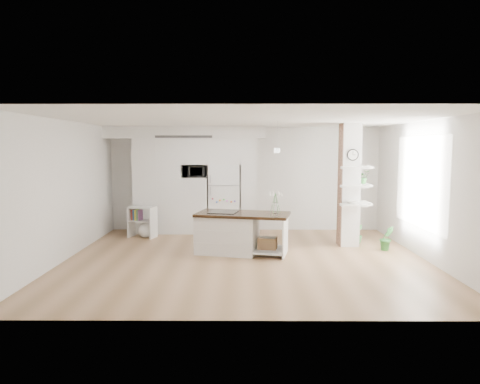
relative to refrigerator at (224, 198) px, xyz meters
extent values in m
cube|color=#A77F5A|center=(0.53, -2.68, -0.88)|extent=(7.00, 6.00, 0.01)
cube|color=white|center=(0.53, -2.68, 1.82)|extent=(7.00, 6.00, 0.04)
cube|color=silver|center=(0.53, 0.32, 0.47)|extent=(7.00, 0.04, 2.70)
cube|color=silver|center=(0.53, -5.68, 0.47)|extent=(7.00, 0.04, 2.70)
cube|color=silver|center=(-2.98, -2.68, 0.47)|extent=(0.04, 6.00, 2.70)
cube|color=silver|center=(4.03, -2.68, 0.47)|extent=(0.04, 6.00, 2.70)
cube|color=white|center=(-1.68, -0.01, 0.32)|extent=(1.20, 0.65, 2.40)
cube|color=white|center=(-0.75, -0.01, -0.17)|extent=(0.65, 0.65, 1.42)
cube|color=white|center=(-0.75, -0.01, 1.20)|extent=(0.65, 0.65, 0.65)
cube|color=white|center=(0.00, -0.01, 1.20)|extent=(0.85, 0.65, 0.65)
cube|color=white|center=(0.62, -0.01, 0.32)|extent=(0.40, 0.65, 2.40)
cube|color=silver|center=(-0.97, -0.03, 1.67)|extent=(4.00, 0.70, 0.30)
cube|color=#262626|center=(-0.97, -0.37, 1.56)|extent=(1.40, 0.04, 0.06)
cube|color=white|center=(0.00, 0.00, 0.00)|extent=(0.78, 0.66, 1.75)
cube|color=#B2B2B7|center=(0.00, -0.34, 0.36)|extent=(0.78, 0.01, 0.03)
cube|color=silver|center=(2.82, -1.48, 0.47)|extent=(0.40, 0.40, 2.70)
cube|color=tan|center=(2.61, -1.48, 0.47)|extent=(0.02, 0.40, 2.70)
cube|color=tan|center=(2.82, -1.27, 0.47)|extent=(0.40, 0.02, 2.70)
cylinder|color=black|center=(2.82, -1.69, 1.14)|extent=(0.25, 0.03, 0.25)
cylinder|color=white|center=(2.82, -1.71, 1.14)|extent=(0.21, 0.01, 0.21)
plane|color=white|center=(4.00, -2.38, 0.62)|extent=(0.00, 2.40, 2.40)
cylinder|color=white|center=(2.23, -2.53, 1.24)|extent=(0.12, 0.12, 0.10)
cube|color=white|center=(0.15, -2.15, -0.48)|extent=(1.36, 1.04, 0.79)
cube|color=white|center=(1.02, -2.34, -0.77)|extent=(0.81, 0.92, 0.04)
cube|color=white|center=(1.33, -2.41, -0.48)|extent=(0.20, 0.78, 0.79)
cube|color=black|center=(0.47, -2.22, -0.06)|extent=(2.02, 1.27, 0.06)
cube|color=black|center=(0.06, -2.13, -0.03)|extent=(0.65, 0.58, 0.01)
cube|color=#8D6644|center=(0.97, -2.33, -0.64)|extent=(0.43, 0.35, 0.23)
cylinder|color=white|center=(1.13, -2.27, 0.08)|extent=(0.12, 0.12, 0.22)
cube|color=white|center=(-2.26, -0.59, -0.50)|extent=(0.13, 0.36, 0.75)
cube|color=white|center=(-1.68, -0.75, -0.50)|extent=(0.13, 0.36, 0.75)
cube|color=white|center=(-1.97, -0.67, -0.14)|extent=(0.71, 0.52, 0.03)
cube|color=white|center=(-1.97, -0.67, -0.47)|extent=(0.68, 0.52, 0.03)
sphere|color=white|center=(-1.89, -0.70, -0.69)|extent=(0.37, 0.37, 0.37)
imported|color=#348338|center=(3.52, -1.96, -0.61)|extent=(0.31, 0.25, 0.53)
imported|color=#348338|center=(3.05, -1.32, -0.65)|extent=(0.33, 0.33, 0.46)
imported|color=#2D2D2D|center=(-0.75, -0.06, 0.69)|extent=(0.54, 0.37, 0.30)
imported|color=#348338|center=(3.15, -1.38, 0.65)|extent=(0.27, 0.23, 0.30)
imported|color=white|center=(2.82, -1.78, 0.13)|extent=(0.22, 0.22, 0.05)
camera|label=1|loc=(0.45, -10.88, 1.31)|focal=32.00mm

